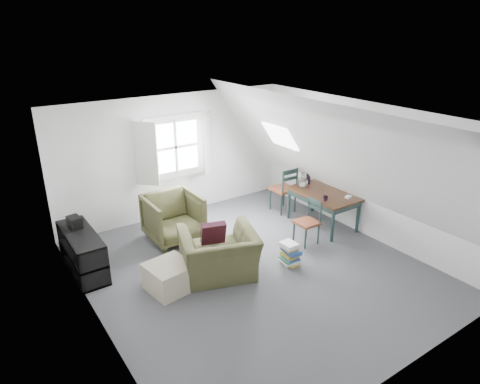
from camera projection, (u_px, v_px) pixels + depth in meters
floor at (254, 269)px, 7.04m from camera, size 5.50×5.50×0.00m
ceiling at (256, 119)px, 6.12m from camera, size 5.50×5.50×0.00m
wall_back at (175, 156)px, 8.69m from camera, size 5.00×0.00×5.00m
wall_front at (410, 283)px, 4.47m from camera, size 5.00×0.00×5.00m
wall_left at (91, 243)px, 5.27m from camera, size 0.00×5.50×5.50m
wall_right at (364, 170)px, 7.89m from camera, size 0.00×5.50×5.50m
slope_left at (159, 188)px, 5.57m from camera, size 3.19×5.50×4.48m
slope_right at (329, 151)px, 7.20m from camera, size 3.19×5.50×4.48m
dormer_window at (176, 148)px, 8.56m from camera, size 1.71×0.35×1.30m
skylight at (280, 136)px, 8.21m from camera, size 0.35×0.75×0.47m
armchair_near at (219, 275)px, 6.89m from camera, size 1.43×1.34×0.76m
armchair_far at (175, 239)px, 8.03m from camera, size 0.94×0.97×0.87m
throw_pillow at (213, 233)px, 6.75m from camera, size 0.44×0.33×0.40m
ottoman at (170, 277)px, 6.46m from camera, size 0.71×0.71×0.42m
dining_table at (323, 197)px, 8.37m from camera, size 0.83×1.38×0.69m
demijohn at (303, 182)px, 8.56m from camera, size 0.21×0.21×0.30m
vase_twigs at (308, 177)px, 8.75m from camera, size 0.09×0.10×0.69m
cup at (325, 201)px, 7.98m from camera, size 0.12×0.12×0.09m
paper_box at (348, 197)px, 8.09m from camera, size 0.14×0.11×0.04m
dining_chair_far at (284, 189)px, 9.02m from camera, size 0.46×0.46×0.99m
dining_chair_near at (308, 221)px, 7.75m from camera, size 0.39×0.39×0.82m
media_shelf at (84, 255)px, 6.86m from camera, size 0.45×1.34×0.69m
electronics_box at (75, 222)px, 6.92m from camera, size 0.21×0.27×0.20m
magazine_stack at (290, 254)px, 7.12m from camera, size 0.30×0.35×0.40m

